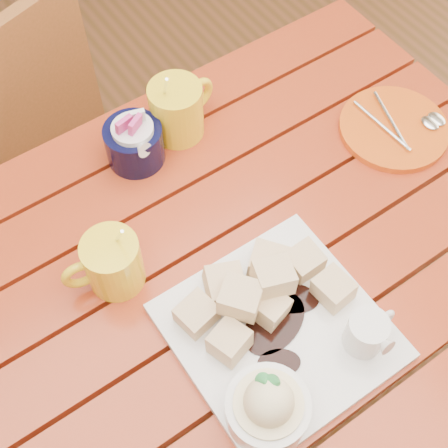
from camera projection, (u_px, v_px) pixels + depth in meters
ground at (217, 411)px, 1.61m from camera, size 5.00×5.00×0.00m
table at (213, 308)px, 1.06m from camera, size 1.20×0.79×0.75m
dessert_plate at (277, 342)px, 0.88m from camera, size 0.29×0.29×0.12m
coffee_mug_left at (111, 263)px, 0.93m from camera, size 0.12×0.09×0.15m
coffee_mug_right at (178, 109)px, 1.09m from camera, size 0.13×0.09×0.16m
cream_pitcher at (136, 142)px, 1.06m from camera, size 0.10×0.09×0.09m
sugar_caddy at (134, 143)px, 1.07m from camera, size 0.10×0.10×0.11m
orange_saucer at (395, 128)px, 1.12m from camera, size 0.20×0.20×0.02m
chair_far at (5, 146)px, 1.44m from camera, size 0.52×0.52×0.88m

